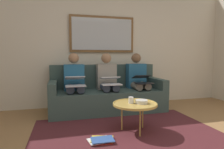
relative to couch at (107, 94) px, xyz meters
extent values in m
cube|color=beige|center=(0.00, -0.48, 0.99)|extent=(6.00, 0.12, 2.60)
cube|color=#4C1E23|center=(0.00, 1.27, -0.31)|extent=(2.60, 1.80, 0.01)
cube|color=#384C47|center=(0.00, 0.07, -0.10)|extent=(2.20, 0.90, 0.42)
cube|color=#384C47|center=(0.00, -0.28, 0.35)|extent=(2.20, 0.20, 0.48)
cube|color=#384C47|center=(-1.03, 0.07, 0.21)|extent=(0.14, 0.90, 0.20)
cube|color=#384C47|center=(1.03, 0.07, 0.21)|extent=(0.14, 0.90, 0.20)
cube|color=brown|center=(0.00, -0.39, 1.24)|extent=(1.40, 0.04, 0.77)
cube|color=#B2B7BC|center=(0.00, -0.37, 1.24)|extent=(1.30, 0.01, 0.67)
cylinder|color=tan|center=(-0.12, 1.22, 0.08)|extent=(0.63, 0.63, 0.03)
torus|color=tan|center=(-0.12, 1.22, 0.10)|extent=(0.63, 0.63, 0.02)
cylinder|color=#B28E42|center=(-0.12, 1.41, -0.12)|extent=(0.02, 0.02, 0.38)
cylinder|color=#B28E42|center=(-0.29, 1.12, -0.12)|extent=(0.02, 0.02, 0.38)
cylinder|color=#B28E42|center=(0.04, 1.12, -0.12)|extent=(0.02, 0.02, 0.38)
cylinder|color=silver|center=(-0.07, 1.19, 0.14)|extent=(0.07, 0.07, 0.09)
cylinder|color=beige|center=(-0.21, 1.24, 0.12)|extent=(0.17, 0.17, 0.05)
cube|color=#235B84|center=(-0.64, -0.03, 0.36)|extent=(0.38, 0.22, 0.50)
sphere|color=brown|center=(-0.64, -0.03, 0.73)|extent=(0.20, 0.20, 0.20)
cylinder|color=gray|center=(-0.73, 0.18, 0.18)|extent=(0.14, 0.42, 0.14)
cylinder|color=gray|center=(-0.55, 0.18, 0.18)|extent=(0.14, 0.42, 0.14)
cylinder|color=gray|center=(-0.73, 0.39, -0.10)|extent=(0.11, 0.11, 0.42)
cylinder|color=gray|center=(-0.55, 0.39, -0.10)|extent=(0.11, 0.11, 0.42)
cube|color=black|center=(-0.64, 0.39, 0.25)|extent=(0.32, 0.22, 0.01)
cube|color=black|center=(-0.64, 0.24, 0.36)|extent=(0.32, 0.21, 0.08)
cube|color=#A5C6EA|center=(-0.64, 0.25, 0.37)|extent=(0.29, 0.18, 0.07)
cube|color=gray|center=(0.00, -0.03, 0.36)|extent=(0.38, 0.22, 0.50)
sphere|color=#997051|center=(0.00, -0.03, 0.73)|extent=(0.20, 0.20, 0.20)
cylinder|color=#384256|center=(-0.09, 0.18, 0.18)|extent=(0.14, 0.42, 0.14)
cylinder|color=#384256|center=(0.09, 0.18, 0.18)|extent=(0.14, 0.42, 0.14)
cylinder|color=#384256|center=(-0.09, 0.39, -0.10)|extent=(0.11, 0.11, 0.42)
cylinder|color=#384256|center=(0.09, 0.39, -0.10)|extent=(0.11, 0.11, 0.42)
cube|color=white|center=(0.00, 0.39, 0.25)|extent=(0.36, 0.21, 0.01)
cube|color=white|center=(0.00, 0.26, 0.36)|extent=(0.36, 0.20, 0.06)
cube|color=#A5C6EA|center=(0.00, 0.26, 0.37)|extent=(0.32, 0.18, 0.05)
cube|color=#235B84|center=(0.64, -0.03, 0.36)|extent=(0.38, 0.22, 0.50)
sphere|color=#997051|center=(0.64, -0.03, 0.73)|extent=(0.20, 0.20, 0.20)
cylinder|color=#384256|center=(0.55, 0.18, 0.18)|extent=(0.14, 0.42, 0.14)
cylinder|color=#384256|center=(0.73, 0.18, 0.18)|extent=(0.14, 0.42, 0.14)
cylinder|color=#384256|center=(0.55, 0.39, -0.10)|extent=(0.11, 0.11, 0.42)
cylinder|color=#384256|center=(0.73, 0.39, -0.10)|extent=(0.11, 0.11, 0.42)
cube|color=silver|center=(0.64, 0.39, 0.25)|extent=(0.34, 0.24, 0.01)
cube|color=silver|center=(0.64, 0.23, 0.38)|extent=(0.34, 0.23, 0.08)
cube|color=#A5C6EA|center=(0.64, 0.24, 0.38)|extent=(0.31, 0.20, 0.07)
cube|color=red|center=(0.41, 1.44, -0.30)|extent=(0.30, 0.23, 0.01)
cube|color=white|center=(0.43, 1.43, -0.29)|extent=(0.31, 0.24, 0.01)
cube|color=yellow|center=(0.40, 1.42, -0.28)|extent=(0.32, 0.27, 0.01)
cube|color=#33569E|center=(0.40, 1.46, -0.27)|extent=(0.29, 0.21, 0.01)
camera|label=1|loc=(0.87, 3.70, 0.75)|focal=30.68mm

